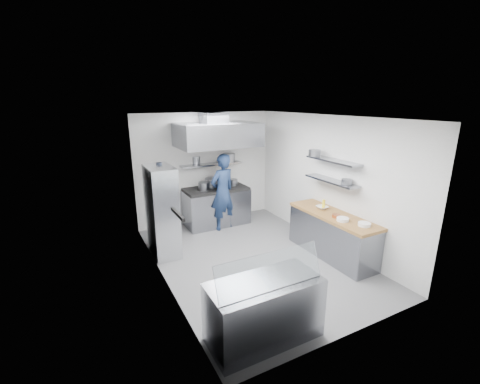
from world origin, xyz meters
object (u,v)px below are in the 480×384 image
chef (223,192)px  display_case (264,310)px  gas_range (216,207)px  wire_rack (162,211)px

chef → display_case: (-1.12, -3.74, -0.51)m
gas_range → wire_rack: bearing=-148.0°
wire_rack → gas_range: bearing=32.0°
gas_range → chef: size_ratio=0.85×
chef → display_case: bearing=58.1°
chef → display_case: chef is taller
chef → wire_rack: 1.77m
gas_range → chef: bearing=-87.2°
chef → wire_rack: chef is taller
gas_range → display_case: (-1.10, -4.10, -0.03)m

